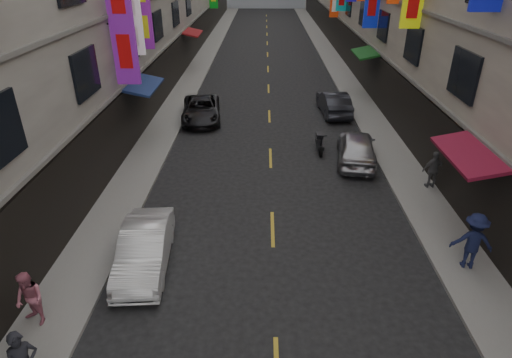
{
  "coord_description": "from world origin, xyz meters",
  "views": [
    {
      "loc": [
        -0.36,
        5.3,
        8.7
      ],
      "look_at": [
        -0.51,
        13.12,
        4.58
      ],
      "focal_mm": 30.0,
      "sensor_mm": 36.0,
      "label": 1
    }
  ],
  "objects_px": {
    "car_left_mid": "(145,248)",
    "pedestrian_rfar": "(434,170)",
    "pedestrian_lfar": "(30,299)",
    "car_left_far": "(201,110)",
    "car_right_mid": "(357,147)",
    "pedestrian_rnear": "(473,241)",
    "scooter_far_right": "(320,143)",
    "car_right_far": "(334,103)"
  },
  "relations": [
    {
      "from": "car_left_far",
      "to": "scooter_far_right",
      "type": "bearing_deg",
      "value": -40.64
    },
    {
      "from": "pedestrian_rnear",
      "to": "scooter_far_right",
      "type": "bearing_deg",
      "value": -57.01
    },
    {
      "from": "scooter_far_right",
      "to": "car_left_mid",
      "type": "bearing_deg",
      "value": 54.71
    },
    {
      "from": "car_right_mid",
      "to": "pedestrian_rnear",
      "type": "relative_size",
      "value": 2.28
    },
    {
      "from": "scooter_far_right",
      "to": "car_right_mid",
      "type": "xyz_separation_m",
      "value": [
        1.57,
        -1.17,
        0.28
      ]
    },
    {
      "from": "car_left_mid",
      "to": "pedestrian_rfar",
      "type": "distance_m",
      "value": 11.77
    },
    {
      "from": "pedestrian_lfar",
      "to": "pedestrian_rfar",
      "type": "height_order",
      "value": "pedestrian_rfar"
    },
    {
      "from": "scooter_far_right",
      "to": "pedestrian_lfar",
      "type": "xyz_separation_m",
      "value": [
        -8.71,
        -11.47,
        0.47
      ]
    },
    {
      "from": "scooter_far_right",
      "to": "pedestrian_lfar",
      "type": "bearing_deg",
      "value": 53.13
    },
    {
      "from": "car_right_mid",
      "to": "car_right_far",
      "type": "distance_m",
      "value": 6.83
    },
    {
      "from": "pedestrian_rnear",
      "to": "car_left_mid",
      "type": "bearing_deg",
      "value": 11.49
    },
    {
      "from": "car_left_far",
      "to": "car_right_far",
      "type": "relative_size",
      "value": 1.11
    },
    {
      "from": "car_left_mid",
      "to": "car_right_mid",
      "type": "relative_size",
      "value": 0.94
    },
    {
      "from": "car_right_mid",
      "to": "pedestrian_rnear",
      "type": "distance_m",
      "value": 8.03
    },
    {
      "from": "car_right_far",
      "to": "car_right_mid",
      "type": "bearing_deg",
      "value": 87.05
    },
    {
      "from": "car_left_mid",
      "to": "car_left_far",
      "type": "distance_m",
      "value": 13.35
    },
    {
      "from": "car_left_mid",
      "to": "car_right_mid",
      "type": "bearing_deg",
      "value": 39.79
    },
    {
      "from": "car_left_mid",
      "to": "pedestrian_rnear",
      "type": "bearing_deg",
      "value": -4.34
    },
    {
      "from": "scooter_far_right",
      "to": "pedestrian_rfar",
      "type": "xyz_separation_m",
      "value": [
        4.17,
        -3.86,
        0.48
      ]
    },
    {
      "from": "scooter_far_right",
      "to": "pedestrian_rfar",
      "type": "relative_size",
      "value": 1.13
    },
    {
      "from": "car_left_mid",
      "to": "car_right_far",
      "type": "height_order",
      "value": "car_right_far"
    },
    {
      "from": "pedestrian_rnear",
      "to": "car_right_mid",
      "type": "bearing_deg",
      "value": -64.35
    },
    {
      "from": "car_right_far",
      "to": "pedestrian_rnear",
      "type": "distance_m",
      "value": 14.75
    },
    {
      "from": "car_left_mid",
      "to": "car_left_far",
      "type": "bearing_deg",
      "value": 85.53
    },
    {
      "from": "car_right_mid",
      "to": "pedestrian_rfar",
      "type": "distance_m",
      "value": 3.74
    },
    {
      "from": "car_left_mid",
      "to": "car_right_mid",
      "type": "distance_m",
      "value": 11.17
    },
    {
      "from": "scooter_far_right",
      "to": "pedestrian_lfar",
      "type": "height_order",
      "value": "pedestrian_lfar"
    },
    {
      "from": "scooter_far_right",
      "to": "car_right_far",
      "type": "height_order",
      "value": "car_right_far"
    },
    {
      "from": "car_left_far",
      "to": "pedestrian_rnear",
      "type": "xyz_separation_m",
      "value": [
        9.98,
        -13.33,
        0.4
      ]
    },
    {
      "from": "pedestrian_lfar",
      "to": "pedestrian_rfar",
      "type": "distance_m",
      "value": 14.96
    },
    {
      "from": "pedestrian_rnear",
      "to": "car_left_far",
      "type": "bearing_deg",
      "value": -41.81
    },
    {
      "from": "car_left_far",
      "to": "pedestrian_rfar",
      "type": "distance_m",
      "value": 13.43
    },
    {
      "from": "car_left_far",
      "to": "pedestrian_lfar",
      "type": "xyz_separation_m",
      "value": [
        -2.28,
        -15.85,
        0.27
      ]
    },
    {
      "from": "car_right_mid",
      "to": "car_right_far",
      "type": "xyz_separation_m",
      "value": [
        -0.09,
        6.83,
        -0.03
      ]
    },
    {
      "from": "car_right_far",
      "to": "pedestrian_rnear",
      "type": "xyz_separation_m",
      "value": [
        2.06,
        -14.6,
        0.36
      ]
    },
    {
      "from": "pedestrian_rfar",
      "to": "car_right_far",
      "type": "bearing_deg",
      "value": -81.59
    },
    {
      "from": "scooter_far_right",
      "to": "car_right_mid",
      "type": "distance_m",
      "value": 1.98
    },
    {
      "from": "car_left_far",
      "to": "pedestrian_lfar",
      "type": "relative_size",
      "value": 2.94
    },
    {
      "from": "pedestrian_rnear",
      "to": "pedestrian_lfar",
      "type": "bearing_deg",
      "value": 23.0
    },
    {
      "from": "car_right_mid",
      "to": "pedestrian_rfar",
      "type": "height_order",
      "value": "pedestrian_rfar"
    },
    {
      "from": "car_left_far",
      "to": "pedestrian_rnear",
      "type": "relative_size",
      "value": 2.5
    },
    {
      "from": "scooter_far_right",
      "to": "pedestrian_rnear",
      "type": "height_order",
      "value": "pedestrian_rnear"
    }
  ]
}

